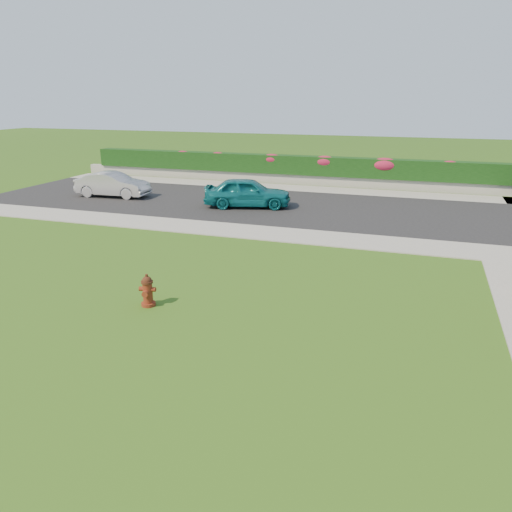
% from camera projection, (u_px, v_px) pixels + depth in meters
% --- Properties ---
extents(ground, '(120.00, 120.00, 0.00)m').
position_uv_depth(ground, '(217.00, 343.00, 10.89)').
color(ground, black).
rests_on(ground, ground).
extents(street_far, '(26.00, 8.00, 0.04)m').
position_uv_depth(street_far, '(233.00, 203.00, 25.03)').
color(street_far, black).
rests_on(street_far, ground).
extents(sidewalk_far, '(24.00, 2.00, 0.04)m').
position_uv_depth(sidewalk_far, '(168.00, 224.00, 20.82)').
color(sidewalk_far, gray).
rests_on(sidewalk_far, ground).
extents(curb_corner, '(2.00, 2.00, 0.04)m').
position_uv_depth(curb_corner, '(511.00, 255.00, 16.89)').
color(curb_corner, gray).
rests_on(curb_corner, ground).
extents(sidewalk_beyond, '(34.00, 2.00, 0.04)m').
position_uv_depth(sidewalk_beyond, '(331.00, 190.00, 28.33)').
color(sidewalk_beyond, gray).
rests_on(sidewalk_beyond, ground).
extents(retaining_wall, '(34.00, 0.40, 0.60)m').
position_uv_depth(retaining_wall, '(335.00, 181.00, 29.60)').
color(retaining_wall, gray).
rests_on(retaining_wall, ground).
extents(hedge, '(32.00, 0.90, 1.10)m').
position_uv_depth(hedge, '(336.00, 167.00, 29.43)').
color(hedge, black).
rests_on(hedge, retaining_wall).
extents(fire_hydrant, '(0.45, 0.42, 0.86)m').
position_uv_depth(fire_hydrant, '(147.00, 291.00, 12.72)').
color(fire_hydrant, '#54160D').
rests_on(fire_hydrant, ground).
extents(sedan_teal, '(4.40, 2.67, 1.40)m').
position_uv_depth(sedan_teal, '(248.00, 192.00, 23.83)').
color(sedan_teal, '#0E626A').
rests_on(sedan_teal, street_far).
extents(sedan_silver, '(3.97, 1.61, 1.28)m').
position_uv_depth(sedan_silver, '(113.00, 184.00, 26.29)').
color(sedan_silver, '#A1A3A9').
rests_on(sedan_silver, street_far).
extents(flower_clump_a, '(1.01, 0.65, 0.51)m').
position_uv_depth(flower_clump_a, '(183.00, 155.00, 32.25)').
color(flower_clump_a, '#AE1D40').
rests_on(flower_clump_a, hedge).
extents(flower_clump_b, '(1.02, 0.66, 0.51)m').
position_uv_depth(flower_clump_b, '(218.00, 156.00, 31.51)').
color(flower_clump_b, '#AE1D40').
rests_on(flower_clump_b, hedge).
extents(flower_clump_c, '(1.23, 0.79, 0.61)m').
position_uv_depth(flower_clump_c, '(272.00, 159.00, 30.44)').
color(flower_clump_c, '#AE1D40').
rests_on(flower_clump_c, hedge).
extents(flower_clump_d, '(1.33, 0.86, 0.67)m').
position_uv_depth(flower_clump_d, '(325.00, 161.00, 29.46)').
color(flower_clump_d, '#AE1D40').
rests_on(flower_clump_d, hedge).
extents(flower_clump_e, '(1.55, 1.00, 0.78)m').
position_uv_depth(flower_clump_e, '(385.00, 165.00, 28.43)').
color(flower_clump_e, '#AE1D40').
rests_on(flower_clump_e, hedge).
extents(flower_clump_f, '(1.03, 0.66, 0.52)m').
position_uv_depth(flower_clump_f, '(450.00, 165.00, 27.35)').
color(flower_clump_f, '#AE1D40').
rests_on(flower_clump_f, hedge).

